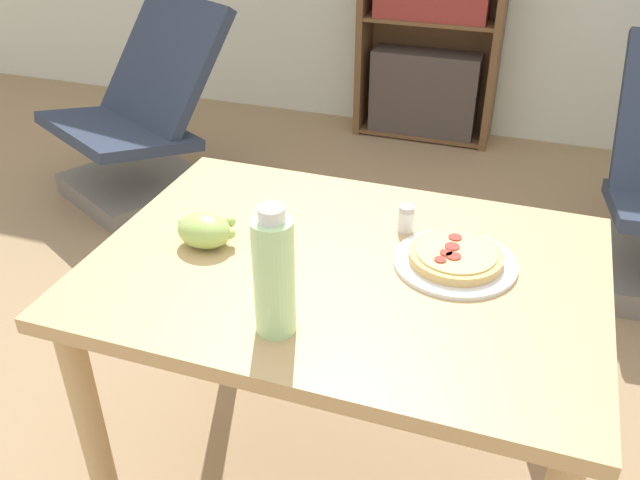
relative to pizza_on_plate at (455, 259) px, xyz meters
The scene contains 8 objects.
ground_plane 0.84m from the pizza_on_plate, behind, with size 14.00×14.00×0.00m, color #9E7F5B.
dining_table 0.26m from the pizza_on_plate, 162.16° to the right, with size 1.08×0.77×0.74m.
pizza_on_plate is the anchor object (origin of this frame).
grape_bunch 0.55m from the pizza_on_plate, 169.35° to the right, with size 0.13×0.10×0.08m.
drink_bottle 0.44m from the pizza_on_plate, 130.96° to the right, with size 0.08×0.08×0.26m.
salt_shaker 0.17m from the pizza_on_plate, 141.47° to the left, with size 0.04×0.04×0.06m.
lounge_chair_near 2.12m from the pizza_on_plate, 141.82° to the left, with size 0.88×0.97×0.88m.
bookshelf 2.47m from the pizza_on_plate, 101.96° to the left, with size 0.75×0.25×1.30m.
Camera 1 is at (0.48, -1.17, 1.54)m, focal length 38.00 mm.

